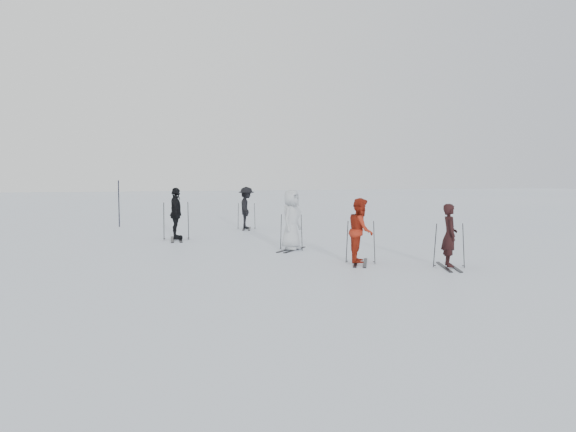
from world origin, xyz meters
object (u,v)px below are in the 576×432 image
object	(u,v)px
skier_uphill_left	(176,214)
skier_uphill_far	(246,208)
skier_red	(361,231)
skier_grey	(291,220)
piste_marker	(119,204)
skier_near_dark	(449,236)

from	to	relation	value
skier_uphill_left	skier_uphill_far	distance (m)	4.42
skier_red	skier_uphill_far	distance (m)	9.67
skier_uphill_left	skier_red	bearing A→B (deg)	-143.38
skier_grey	piste_marker	world-z (taller)	piste_marker
skier_grey	skier_uphill_left	size ratio (longest dim) A/B	1.00
skier_grey	piste_marker	bearing A→B (deg)	69.63
skier_near_dark	piste_marker	world-z (taller)	piste_marker
skier_near_dark	skier_uphill_far	bearing A→B (deg)	33.77
skier_uphill_left	piste_marker	size ratio (longest dim) A/B	0.89
skier_grey	skier_uphill_far	bearing A→B (deg)	40.43
skier_uphill_far	piste_marker	size ratio (longest dim) A/B	0.86
skier_near_dark	skier_uphill_far	world-z (taller)	skier_uphill_far
skier_near_dark	skier_red	distance (m)	2.20
skier_near_dark	skier_uphill_left	xyz separation A→B (m)	(-5.98, 7.74, 0.13)
skier_near_dark	skier_uphill_far	size ratio (longest dim) A/B	0.89
skier_red	skier_near_dark	bearing A→B (deg)	-98.31
skier_near_dark	skier_red	world-z (taller)	skier_red
skier_near_dark	skier_red	size ratio (longest dim) A/B	0.93
skier_uphill_left	skier_grey	bearing A→B (deg)	-134.82
piste_marker	skier_uphill_far	bearing A→B (deg)	-26.05
skier_red	skier_grey	distance (m)	3.09
skier_uphill_far	piste_marker	xyz separation A→B (m)	(-5.13, 2.51, 0.15)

